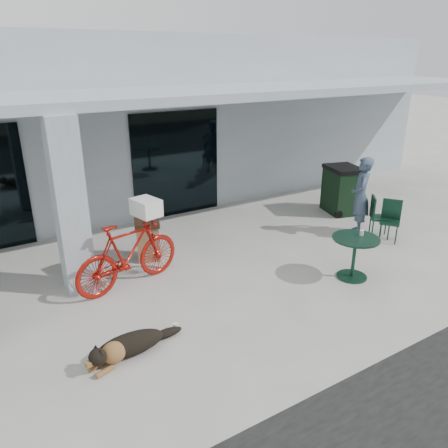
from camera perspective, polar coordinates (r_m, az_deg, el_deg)
ground at (r=7.12m, az=-1.24°, el=-12.94°), size 80.00×80.00×0.00m
building at (r=14.02m, az=-19.72°, el=12.88°), size 22.00×7.00×4.50m
storefront_glass_right at (r=11.45m, az=-6.23°, el=7.75°), size 2.40×0.06×2.70m
column at (r=7.92m, az=-19.44°, el=2.06°), size 0.50×0.50×3.12m
overhang at (r=9.21m, az=-13.30°, el=15.80°), size 22.00×2.80×0.18m
bicycle at (r=8.08m, az=-12.41°, el=-3.88°), size 2.19×1.04×1.27m
laundry_basket at (r=8.01m, az=-10.15°, el=2.16°), size 0.49×0.59×0.31m
dog at (r=6.53m, az=-12.12°, el=-14.95°), size 1.20×0.69×0.38m
cup_near_dog at (r=7.01m, az=-6.35°, el=-13.16°), size 0.11×0.11×0.11m
cafe_table_far at (r=8.63m, az=16.59°, el=-4.25°), size 1.15×1.15×0.82m
cafe_chair_far_a at (r=10.73m, az=19.77°, el=0.85°), size 0.65×0.65×0.98m
cafe_chair_far_b at (r=10.58m, az=20.85°, el=0.32°), size 0.63×0.62×0.94m
person at (r=10.67m, az=17.42°, el=3.50°), size 0.79×0.78×1.84m
cup_on_table at (r=8.60m, az=17.54°, el=-1.10°), size 0.09×0.09×0.10m
trash_receptacle at (r=9.17m, az=-9.93°, el=-2.02°), size 0.64×0.64×0.85m
wheeled_bin at (r=12.13m, az=15.14°, el=4.36°), size 1.01×1.16×1.26m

